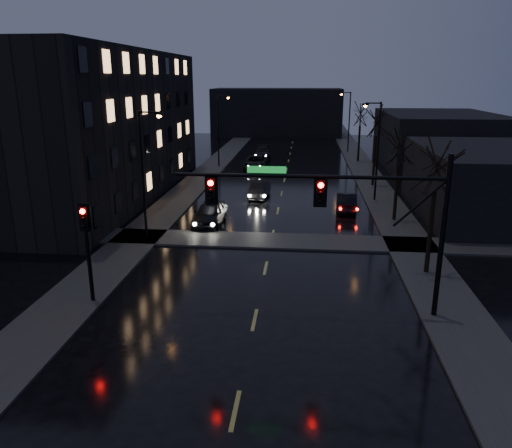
% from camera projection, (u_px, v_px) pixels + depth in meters
% --- Properties ---
extents(sidewalk_left, '(3.00, 140.00, 0.12)m').
position_uv_depth(sidewalk_left, '(194.00, 184.00, 47.63)').
color(sidewalk_left, '#2D2D2B').
rests_on(sidewalk_left, ground).
extents(sidewalk_right, '(3.00, 140.00, 0.12)m').
position_uv_depth(sidewalk_right, '(375.00, 188.00, 46.05)').
color(sidewalk_right, '#2D2D2B').
rests_on(sidewalk_right, ground).
extents(sidewalk_cross, '(40.00, 3.00, 0.12)m').
position_uv_depth(sidewalk_cross, '(271.00, 241.00, 31.09)').
color(sidewalk_cross, '#2D2D2B').
rests_on(sidewalk_cross, ground).
extents(apartment_block, '(12.00, 30.00, 12.00)m').
position_uv_depth(apartment_block, '(85.00, 125.00, 41.91)').
color(apartment_block, black).
rests_on(apartment_block, ground).
extents(commercial_right_near, '(10.00, 14.00, 5.00)m').
position_uv_depth(commercial_right_near, '(492.00, 183.00, 36.12)').
color(commercial_right_near, black).
rests_on(commercial_right_near, ground).
extents(commercial_right_far, '(12.00, 18.00, 6.00)m').
position_uv_depth(commercial_right_far, '(437.00, 140.00, 56.84)').
color(commercial_right_far, black).
rests_on(commercial_right_far, ground).
extents(far_block, '(22.00, 10.00, 8.00)m').
position_uv_depth(far_block, '(277.00, 112.00, 87.05)').
color(far_block, black).
rests_on(far_block, ground).
extents(signal_mast, '(11.11, 0.41, 7.00)m').
position_uv_depth(signal_mast, '(351.00, 205.00, 20.30)').
color(signal_mast, black).
rests_on(signal_mast, ground).
extents(signal_pole_left, '(0.35, 0.41, 4.53)m').
position_uv_depth(signal_pole_left, '(87.00, 240.00, 21.87)').
color(signal_pole_left, black).
rests_on(signal_pole_left, ground).
extents(tree_near, '(3.52, 3.52, 8.08)m').
position_uv_depth(tree_near, '(438.00, 155.00, 24.27)').
color(tree_near, black).
rests_on(tree_near, ground).
extents(tree_mid_a, '(3.30, 3.30, 7.58)m').
position_uv_depth(tree_mid_a, '(400.00, 139.00, 33.93)').
color(tree_mid_a, black).
rests_on(tree_mid_a, ground).
extents(tree_mid_b, '(3.74, 3.74, 8.59)m').
position_uv_depth(tree_mid_b, '(377.00, 115.00, 45.16)').
color(tree_mid_b, black).
rests_on(tree_mid_b, ground).
extents(tree_far, '(3.43, 3.43, 7.88)m').
position_uv_depth(tree_far, '(361.00, 111.00, 58.68)').
color(tree_far, black).
rests_on(tree_far, ground).
extents(streetlight_l_near, '(1.53, 0.28, 8.00)m').
position_uv_depth(streetlight_l_near, '(146.00, 165.00, 29.98)').
color(streetlight_l_near, black).
rests_on(streetlight_l_near, ground).
extents(streetlight_l_far, '(1.53, 0.28, 8.00)m').
position_uv_depth(streetlight_l_far, '(220.00, 125.00, 55.75)').
color(streetlight_l_far, black).
rests_on(streetlight_l_far, ground).
extents(streetlight_r_mid, '(1.53, 0.28, 8.00)m').
position_uv_depth(streetlight_r_mid, '(376.00, 143.00, 40.03)').
color(streetlight_r_mid, black).
rests_on(streetlight_r_mid, ground).
extents(streetlight_r_far, '(1.53, 0.28, 8.00)m').
position_uv_depth(streetlight_r_far, '(348.00, 117.00, 66.76)').
color(streetlight_r_far, black).
rests_on(streetlight_r_far, ground).
extents(oncoming_car_a, '(1.99, 4.71, 1.59)m').
position_uv_depth(oncoming_car_a, '(210.00, 213.00, 34.52)').
color(oncoming_car_a, black).
rests_on(oncoming_car_a, ground).
extents(oncoming_car_b, '(1.69, 4.19, 1.35)m').
position_uv_depth(oncoming_car_b, '(259.00, 190.00, 42.34)').
color(oncoming_car_b, black).
rests_on(oncoming_car_b, ground).
extents(oncoming_car_c, '(2.47, 5.24, 1.45)m').
position_uv_depth(oncoming_car_c, '(256.00, 162.00, 55.57)').
color(oncoming_car_c, black).
rests_on(oncoming_car_c, ground).
extents(oncoming_car_d, '(2.55, 5.29, 1.49)m').
position_uv_depth(oncoming_car_d, '(262.00, 152.00, 63.05)').
color(oncoming_car_d, black).
rests_on(oncoming_car_d, ground).
extents(lead_car, '(1.79, 4.35, 1.40)m').
position_uv_depth(lead_car, '(346.00, 202.00, 38.13)').
color(lead_car, black).
rests_on(lead_car, ground).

